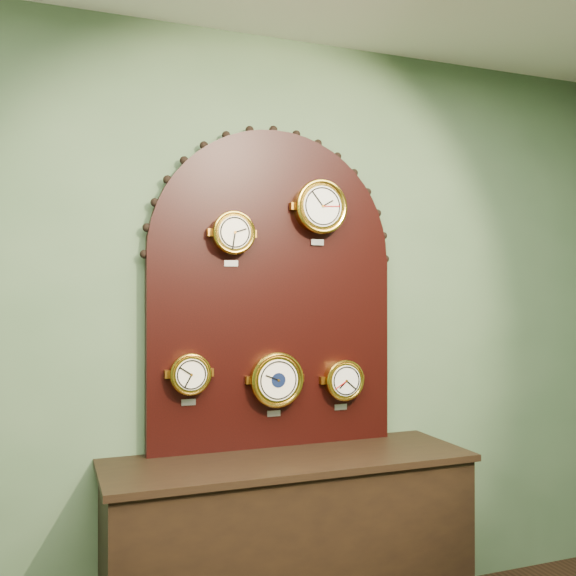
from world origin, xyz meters
name	(u,v)px	position (x,y,z in m)	size (l,w,h in m)	color
wall_back	(270,325)	(0.00, 2.50, 1.40)	(4.00, 4.00, 0.00)	#4C6847
shop_counter	(290,554)	(0.00, 2.23, 0.40)	(1.60, 0.50, 0.80)	black
display_board	(273,279)	(0.00, 2.45, 1.63)	(1.26, 0.06, 1.53)	black
roman_clock	(233,233)	(-0.22, 2.38, 1.83)	(0.20, 0.08, 0.25)	gold
arabic_clock	(320,207)	(0.21, 2.38, 1.97)	(0.26, 0.08, 0.31)	gold
hygrometer	(190,374)	(-0.41, 2.38, 1.20)	(0.19, 0.08, 0.24)	gold
barometer	(276,379)	(-0.01, 2.38, 1.15)	(0.26, 0.08, 0.31)	gold
tide_clock	(343,380)	(0.34, 2.38, 1.13)	(0.20, 0.08, 0.25)	gold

